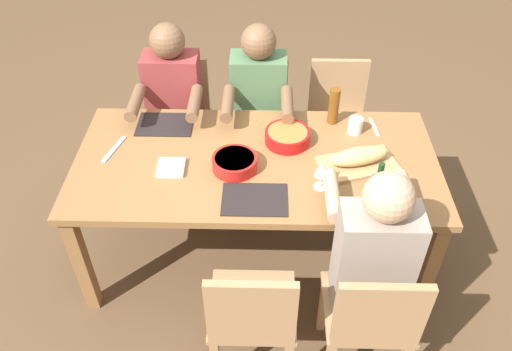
# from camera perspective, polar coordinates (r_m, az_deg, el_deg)

# --- Properties ---
(ground_plane) EXTENTS (8.00, 8.00, 0.00)m
(ground_plane) POSITION_cam_1_polar(r_m,az_deg,el_deg) (3.25, -0.00, -8.34)
(ground_plane) COLOR brown
(dining_table) EXTENTS (1.93, 0.93, 0.74)m
(dining_table) POSITION_cam_1_polar(r_m,az_deg,el_deg) (2.78, -0.00, 0.49)
(dining_table) COLOR olive
(dining_table) RESTS_ON ground_plane
(chair_near_right) EXTENTS (0.40, 0.40, 0.85)m
(chair_near_right) POSITION_cam_1_polar(r_m,az_deg,el_deg) (3.56, -8.36, 6.75)
(chair_near_right) COLOR #A87F56
(chair_near_right) RESTS_ON ground_plane
(diner_near_right) EXTENTS (0.41, 0.53, 1.20)m
(diner_near_right) POSITION_cam_1_polar(r_m,az_deg,el_deg) (3.29, -9.14, 8.00)
(diner_near_right) COLOR #2D2D38
(diner_near_right) RESTS_ON ground_plane
(chair_near_center) EXTENTS (0.40, 0.40, 0.85)m
(chair_near_center) POSITION_cam_1_polar(r_m,az_deg,el_deg) (3.51, 0.29, 6.71)
(chair_near_center) COLOR #A87F56
(chair_near_center) RESTS_ON ground_plane
(diner_near_center) EXTENTS (0.41, 0.53, 1.20)m
(diner_near_center) POSITION_cam_1_polar(r_m,az_deg,el_deg) (3.24, 0.24, 7.99)
(diner_near_center) COLOR #2D2D38
(diner_near_center) RESTS_ON ground_plane
(chair_far_left) EXTENTS (0.40, 0.40, 0.85)m
(chair_far_left) POSITION_cam_1_polar(r_m,az_deg,el_deg) (2.44, 12.59, -15.15)
(chair_far_left) COLOR #A87F56
(chair_far_left) RESTS_ON ground_plane
(diner_far_left) EXTENTS (0.41, 0.53, 1.20)m
(diner_far_left) POSITION_cam_1_polar(r_m,az_deg,el_deg) (2.38, 12.72, -8.59)
(diner_far_left) COLOR #2D2D38
(diner_far_left) RESTS_ON ground_plane
(chair_near_left) EXTENTS (0.40, 0.40, 0.85)m
(chair_near_left) POSITION_cam_1_polar(r_m,az_deg,el_deg) (3.54, 8.96, 6.52)
(chair_near_left) COLOR #A87F56
(chair_near_left) RESTS_ON ground_plane
(chair_far_center) EXTENTS (0.40, 0.40, 0.85)m
(chair_far_center) POSITION_cam_1_polar(r_m,az_deg,el_deg) (2.39, -0.44, -15.27)
(chair_far_center) COLOR #A87F56
(chair_far_center) RESTS_ON ground_plane
(serving_bowl_fruit) EXTENTS (0.25, 0.25, 0.07)m
(serving_bowl_fruit) POSITION_cam_1_polar(r_m,az_deg,el_deg) (2.83, 3.50, 4.39)
(serving_bowl_fruit) COLOR red
(serving_bowl_fruit) RESTS_ON dining_table
(serving_bowl_greens) EXTENTS (0.23, 0.23, 0.07)m
(serving_bowl_greens) POSITION_cam_1_polar(r_m,az_deg,el_deg) (2.65, -2.38, 1.48)
(serving_bowl_greens) COLOR red
(serving_bowl_greens) RESTS_ON dining_table
(cutting_board) EXTENTS (0.45, 0.33, 0.02)m
(cutting_board) POSITION_cam_1_polar(r_m,az_deg,el_deg) (2.74, 11.21, 1.22)
(cutting_board) COLOR tan
(cutting_board) RESTS_ON dining_table
(bread_loaf) EXTENTS (0.34, 0.20, 0.09)m
(bread_loaf) POSITION_cam_1_polar(r_m,az_deg,el_deg) (2.70, 11.36, 2.11)
(bread_loaf) COLOR tan
(bread_loaf) RESTS_ON cutting_board
(wine_bottle) EXTENTS (0.08, 0.08, 0.29)m
(wine_bottle) POSITION_cam_1_polar(r_m,az_deg,el_deg) (2.44, 13.15, -1.98)
(wine_bottle) COLOR #193819
(wine_bottle) RESTS_ON dining_table
(beer_bottle) EXTENTS (0.06, 0.06, 0.22)m
(beer_bottle) POSITION_cam_1_polar(r_m,az_deg,el_deg) (2.97, 8.62, 7.62)
(beer_bottle) COLOR brown
(beer_bottle) RESTS_ON dining_table
(wine_glass) EXTENTS (0.08, 0.08, 0.17)m
(wine_glass) POSITION_cam_1_polar(r_m,az_deg,el_deg) (2.51, 7.36, 0.67)
(wine_glass) COLOR silver
(wine_glass) RESTS_ON dining_table
(placemat_near_right) EXTENTS (0.32, 0.23, 0.01)m
(placemat_near_right) POSITION_cam_1_polar(r_m,az_deg,el_deg) (3.02, -10.04, 5.60)
(placemat_near_right) COLOR black
(placemat_near_right) RESTS_ON dining_table
(fork_far_left) EXTENTS (0.02, 0.17, 0.01)m
(fork_far_left) POSITION_cam_1_polar(r_m,az_deg,el_deg) (2.52, 8.78, -2.75)
(fork_far_left) COLOR silver
(fork_far_left) RESTS_ON dining_table
(cup_near_left) EXTENTS (0.08, 0.08, 0.09)m
(cup_near_left) POSITION_cam_1_polar(r_m,az_deg,el_deg) (2.95, 10.96, 5.48)
(cup_near_left) COLOR white
(cup_near_left) RESTS_ON dining_table
(fork_near_left) EXTENTS (0.04, 0.17, 0.01)m
(fork_near_left) POSITION_cam_1_polar(r_m,az_deg,el_deg) (3.03, 12.98, 5.26)
(fork_near_left) COLOR silver
(fork_near_left) RESTS_ON dining_table
(placemat_far_center) EXTENTS (0.32, 0.23, 0.01)m
(placemat_far_center) POSITION_cam_1_polar(r_m,az_deg,el_deg) (2.50, -0.16, -2.66)
(placemat_far_center) COLOR black
(placemat_far_center) RESTS_ON dining_table
(carving_knife) EXTENTS (0.09, 0.23, 0.01)m
(carving_knife) POSITION_cam_1_polar(r_m,az_deg,el_deg) (2.90, -15.45, 2.85)
(carving_knife) COLOR silver
(carving_knife) RESTS_ON dining_table
(napkin_stack) EXTENTS (0.14, 0.14, 0.02)m
(napkin_stack) POSITION_cam_1_polar(r_m,az_deg,el_deg) (2.70, -9.40, 0.88)
(napkin_stack) COLOR white
(napkin_stack) RESTS_ON dining_table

